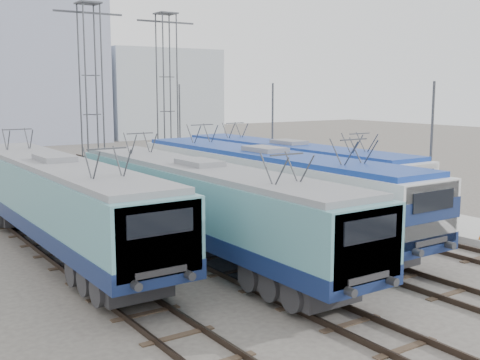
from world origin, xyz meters
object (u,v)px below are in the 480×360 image
locomotive_center_right (267,183)px  mast_front (431,158)px  catenary_tower_east (167,89)px  mast_rear (180,129)px  mast_mid (272,140)px  catenary_tower_west (91,89)px  locomotive_center_left (203,202)px  locomotive_far_left (58,198)px  locomotive_far_right (290,169)px

locomotive_center_right → mast_front: 7.60m
catenary_tower_east → mast_front: bearing=-84.5°
mast_front → mast_rear: size_ratio=1.00×
mast_mid → mast_rear: (0.00, 12.00, 0.00)m
catenary_tower_west → mast_rear: catenary_tower_west is taller
mast_front → mast_mid: (0.00, 12.00, 0.00)m
catenary_tower_east → mast_mid: (2.10, -10.00, -3.14)m
locomotive_center_right → catenary_tower_east: 18.95m
locomotive_center_right → locomotive_center_left: bearing=-158.0°
catenary_tower_west → mast_mid: (8.60, -8.00, -3.14)m
locomotive_far_left → catenary_tower_east: bearing=50.3°
catenary_tower_east → mast_front: 22.32m
locomotive_far_right → locomotive_center_right: bearing=-139.3°
locomotive_center_right → mast_front: bearing=-32.4°
locomotive_center_right → catenary_tower_west: (-2.25, 15.97, 4.26)m
locomotive_far_left → mast_rear: size_ratio=2.67×
locomotive_far_left → mast_rear: mast_rear is taller
catenary_tower_east → mast_rear: catenary_tower_east is taller
locomotive_far_left → mast_rear: (15.35, 17.97, 1.18)m
locomotive_far_left → catenary_tower_east: 21.20m
locomotive_far_right → mast_front: mast_front is taller
locomotive_center_left → locomotive_far_right: locomotive_center_left is taller
locomotive_far_left → mast_front: 16.53m
catenary_tower_east → mast_rear: size_ratio=1.71×
mast_rear → mast_mid: bearing=-90.0°
locomotive_far_left → locomotive_center_right: size_ratio=1.00×
locomotive_far_left → locomotive_center_right: 9.22m
mast_front → mast_mid: same height
mast_front → mast_mid: size_ratio=1.00×
locomotive_far_left → mast_mid: (15.35, 5.97, 1.18)m
locomotive_center_right → catenary_tower_east: (4.25, 17.97, 4.26)m
locomotive_center_right → mast_rear: 20.99m
catenary_tower_west → catenary_tower_east: 6.80m
locomotive_center_left → locomotive_center_right: (4.50, 1.82, 0.13)m
catenary_tower_east → locomotive_far_left: bearing=-129.7°
locomotive_center_right → mast_front: size_ratio=2.68×
locomotive_far_left → mast_front: (15.35, -6.03, 1.18)m
locomotive_far_right → catenary_tower_east: 14.76m
locomotive_far_left → catenary_tower_west: (6.75, 13.97, 4.32)m
catenary_tower_west → mast_mid: catenary_tower_west is taller
locomotive_far_left → locomotive_center_left: bearing=-40.3°
locomotive_far_right → locomotive_far_left: bearing=-172.1°
mast_front → mast_rear: same height
locomotive_center_left → locomotive_far_right: 10.65m
mast_mid → locomotive_far_left: bearing=-158.7°
mast_mid → catenary_tower_west: bearing=137.1°
locomotive_center_right → mast_mid: mast_mid is taller
locomotive_far_left → mast_rear: bearing=49.5°
locomotive_far_left → locomotive_center_right: (9.00, -2.00, 0.07)m
locomotive_far_left → locomotive_far_right: 13.63m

